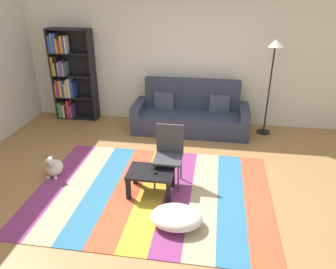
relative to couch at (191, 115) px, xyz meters
name	(u,v)px	position (x,y,z in m)	size (l,w,h in m)	color
ground_plane	(168,184)	(-0.14, -2.02, -0.34)	(14.00, 14.00, 0.00)	#9E7042
back_wall	(187,58)	(-0.14, 0.53, 1.01)	(6.80, 0.10, 2.70)	silver
rug	(152,192)	(-0.34, -2.26, -0.33)	(3.34, 2.47, 0.01)	#843370
couch	(191,115)	(0.00, 0.00, 0.00)	(2.26, 0.80, 1.00)	#2D3347
bookshelf	(69,77)	(-2.63, 0.28, 0.58)	(0.90, 0.28, 1.91)	black
coffee_table	(151,175)	(-0.35, -2.27, -0.05)	(0.64, 0.46, 0.35)	black
pouf	(176,217)	(0.09, -2.90, -0.21)	(0.64, 0.49, 0.23)	white
dog	(54,167)	(-1.91, -2.06, -0.18)	(0.22, 0.35, 0.40)	beige
standing_lamp	(274,56)	(1.47, 0.10, 1.20)	(0.32, 0.32, 1.84)	black
tv_remote	(154,171)	(-0.30, -2.27, 0.03)	(0.04, 0.15, 0.02)	black
folding_chair	(169,150)	(-0.14, -1.94, 0.20)	(0.40, 0.40, 0.90)	#38383D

